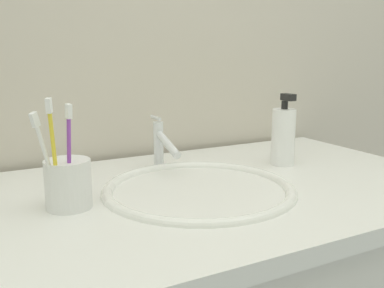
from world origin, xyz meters
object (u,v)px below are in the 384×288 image
faucet (161,143)px  toothbrush_cup (68,184)px  toothbrush_purple (69,150)px  toothbrush_yellow (54,149)px  toothbrush_white (46,156)px  soap_dispenser (283,136)px

faucet → toothbrush_cup: 0.30m
toothbrush_purple → toothbrush_yellow: bearing=-167.6°
faucet → toothbrush_purple: 0.32m
toothbrush_white → toothbrush_cup: bearing=31.3°
toothbrush_cup → toothbrush_purple: size_ratio=0.48×
toothbrush_yellow → toothbrush_cup: bearing=49.1°
toothbrush_yellow → toothbrush_purple: bearing=12.4°
toothbrush_purple → faucet: bearing=36.8°
toothbrush_purple → toothbrush_white: size_ratio=1.05×
toothbrush_cup → toothbrush_white: toothbrush_white is taller
soap_dispenser → faucet: bearing=159.6°
toothbrush_cup → soap_dispenser: bearing=6.5°
toothbrush_purple → toothbrush_white: 0.04m
toothbrush_yellow → toothbrush_white: size_ratio=1.12×
toothbrush_yellow → faucet: bearing=35.0°
toothbrush_white → soap_dispenser: bearing=8.3°
toothbrush_purple → toothbrush_white: bearing=178.4°
toothbrush_yellow → soap_dispenser: 0.57m
toothbrush_purple → toothbrush_white: (-0.04, 0.00, -0.01)m
toothbrush_cup → faucet: bearing=33.1°
toothbrush_white → faucet: bearing=32.9°
faucet → toothbrush_purple: toothbrush_purple is taller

